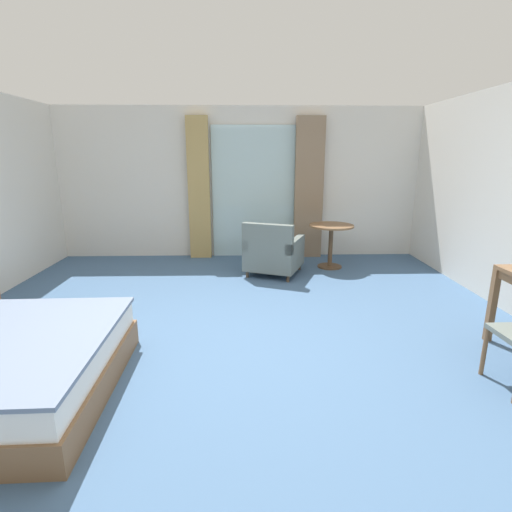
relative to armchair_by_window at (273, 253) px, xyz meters
The scene contains 7 objects.
ground 2.40m from the armchair_by_window, 102.48° to the right, with size 6.86×7.66×0.10m, color #426084.
wall_back 1.65m from the armchair_by_window, 112.31° to the left, with size 6.46×0.12×2.57m, color silver.
balcony_glass_door 1.44m from the armchair_by_window, 102.77° to the left, with size 1.45×0.02×2.26m, color silver.
curtain_panel_left 1.83m from the armchair_by_window, 138.50° to the left, with size 0.37×0.10×2.40m, color tan.
curtain_panel_right 1.54m from the armchair_by_window, 57.61° to the left, with size 0.49×0.10×2.40m, color #897056.
armchair_by_window is the anchor object (origin of this frame).
round_cafe_table 1.03m from the armchair_by_window, 21.18° to the left, with size 0.70×0.70×0.70m.
Camera 1 is at (0.09, -3.38, 1.76)m, focal length 27.39 mm.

